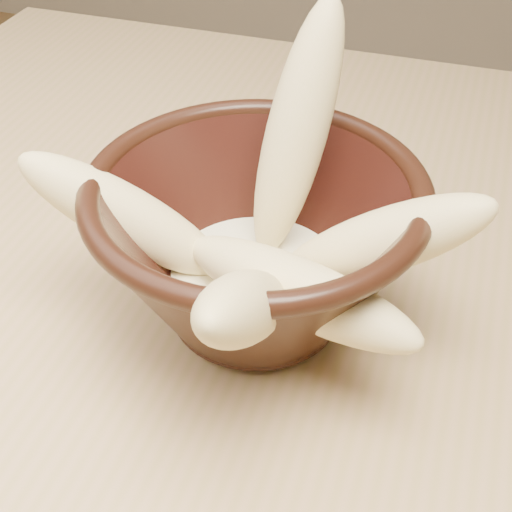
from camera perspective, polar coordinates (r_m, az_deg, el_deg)
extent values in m
cube|color=tan|center=(0.56, 14.27, -4.48)|extent=(1.20, 0.80, 0.04)
cylinder|color=tan|center=(1.19, -13.15, -0.70)|extent=(0.05, 0.05, 0.71)
cylinder|color=black|center=(0.51, 0.00, -4.51)|extent=(0.10, 0.10, 0.01)
cylinder|color=black|center=(0.49, 0.00, -2.67)|extent=(0.09, 0.09, 0.01)
torus|color=black|center=(0.44, 0.00, 5.32)|extent=(0.22, 0.22, 0.01)
cylinder|color=#F8F2C8|center=(0.48, 0.00, -1.73)|extent=(0.12, 0.12, 0.02)
ellipsoid|color=#E5D587|center=(0.47, 3.29, 9.90)|extent=(0.07, 0.11, 0.18)
ellipsoid|color=#E5D587|center=(0.47, -10.37, 3.12)|extent=(0.15, 0.07, 0.12)
ellipsoid|color=#E5D587|center=(0.44, 9.92, 1.08)|extent=(0.15, 0.04, 0.12)
ellipsoid|color=#E5D587|center=(0.43, 3.24, -2.77)|extent=(0.17, 0.09, 0.05)
ellipsoid|color=#E5D587|center=(0.38, -0.88, -4.09)|extent=(0.05, 0.15, 0.13)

